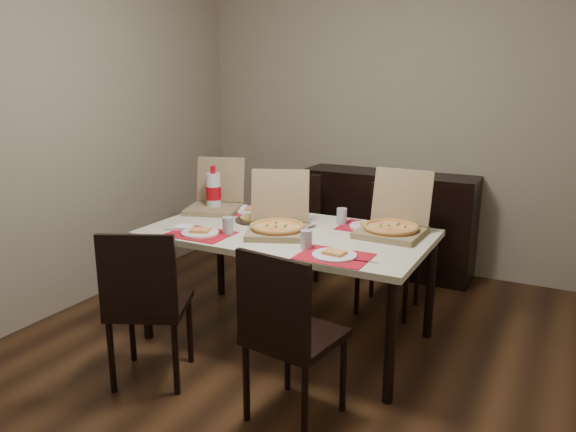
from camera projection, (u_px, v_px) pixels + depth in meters
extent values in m
cube|color=#3D2412|center=(299.00, 357.00, 3.57)|extent=(3.80, 4.00, 0.02)
cube|color=gray|center=(400.00, 124.00, 4.98)|extent=(3.80, 0.02, 2.60)
cube|color=gray|center=(65.00, 135.00, 4.10)|extent=(0.02, 4.00, 2.60)
cube|color=black|center=(387.00, 223.00, 4.99)|extent=(1.50, 0.40, 0.90)
cube|color=beige|center=(288.00, 234.00, 3.64)|extent=(1.80, 1.00, 0.04)
cylinder|color=black|center=(146.00, 288.00, 3.73)|extent=(0.06, 0.06, 0.71)
cylinder|color=black|center=(390.00, 342.00, 2.98)|extent=(0.06, 0.06, 0.71)
cylinder|color=black|center=(220.00, 252.00, 4.49)|extent=(0.06, 0.06, 0.71)
cylinder|color=black|center=(430.00, 288.00, 3.74)|extent=(0.06, 0.06, 0.71)
cube|color=black|center=(150.00, 305.00, 3.22)|extent=(0.56, 0.56, 0.04)
cube|color=black|center=(137.00, 276.00, 2.97)|extent=(0.39, 0.20, 0.46)
cylinder|color=black|center=(111.00, 357.00, 3.11)|extent=(0.04, 0.04, 0.43)
cylinder|color=black|center=(176.00, 359.00, 3.09)|extent=(0.04, 0.04, 0.43)
cylinder|color=black|center=(132.00, 329.00, 3.46)|extent=(0.04, 0.04, 0.43)
cylinder|color=black|center=(190.00, 330.00, 3.44)|extent=(0.04, 0.04, 0.43)
cube|color=black|center=(295.00, 336.00, 2.84)|extent=(0.48, 0.48, 0.04)
cube|color=black|center=(272.00, 303.00, 2.63)|extent=(0.42, 0.09, 0.46)
cylinder|color=black|center=(246.00, 382.00, 2.86)|extent=(0.04, 0.04, 0.43)
cylinder|color=black|center=(305.00, 406.00, 2.66)|extent=(0.04, 0.04, 0.43)
cylinder|color=black|center=(287.00, 354.00, 3.14)|extent=(0.04, 0.04, 0.43)
cylinder|color=black|center=(343.00, 374.00, 2.94)|extent=(0.04, 0.04, 0.43)
cube|color=black|center=(291.00, 236.00, 4.59)|extent=(0.50, 0.50, 0.04)
cube|color=black|center=(297.00, 201.00, 4.71)|extent=(0.42, 0.12, 0.46)
cylinder|color=black|center=(316.00, 258.00, 4.77)|extent=(0.04, 0.04, 0.43)
cylinder|color=black|center=(276.00, 254.00, 4.86)|extent=(0.04, 0.04, 0.43)
cylinder|color=black|center=(306.00, 272.00, 4.43)|extent=(0.04, 0.04, 0.43)
cylinder|color=black|center=(263.00, 268.00, 4.53)|extent=(0.04, 0.04, 0.43)
cube|color=black|center=(389.00, 253.00, 4.16)|extent=(0.43, 0.43, 0.04)
cube|color=black|center=(398.00, 214.00, 4.26)|extent=(0.42, 0.04, 0.46)
cylinder|color=black|center=(417.00, 278.00, 4.30)|extent=(0.04, 0.04, 0.43)
cylinder|color=black|center=(372.00, 271.00, 4.45)|extent=(0.04, 0.04, 0.43)
cylinder|color=black|center=(405.00, 295.00, 3.98)|extent=(0.04, 0.04, 0.43)
cylinder|color=black|center=(357.00, 287.00, 4.13)|extent=(0.04, 0.04, 0.43)
cube|color=#B60C1F|center=(200.00, 234.00, 3.56)|extent=(0.40, 0.30, 0.00)
cylinder|color=white|center=(200.00, 233.00, 3.56)|extent=(0.24, 0.24, 0.01)
cube|color=#F3DB79|center=(200.00, 230.00, 3.56)|extent=(0.14, 0.12, 0.02)
cylinder|color=#96999F|center=(228.00, 226.00, 3.55)|extent=(0.07, 0.07, 0.11)
cube|color=#B2B2B7|center=(178.00, 231.00, 3.63)|extent=(0.20, 0.04, 0.00)
cube|color=white|center=(184.00, 227.00, 3.66)|extent=(0.13, 0.13, 0.02)
cube|color=#B60C1F|center=(334.00, 256.00, 3.13)|extent=(0.40, 0.30, 0.00)
cylinder|color=white|center=(334.00, 255.00, 3.12)|extent=(0.25, 0.25, 0.01)
cube|color=#F3DB79|center=(334.00, 252.00, 3.12)|extent=(0.13, 0.10, 0.02)
cylinder|color=#96999F|center=(306.00, 239.00, 3.26)|extent=(0.07, 0.07, 0.11)
cube|color=#B2B2B7|center=(361.00, 261.00, 3.05)|extent=(0.20, 0.04, 0.00)
cube|color=#B60C1F|center=(255.00, 212.00, 4.11)|extent=(0.40, 0.30, 0.00)
cylinder|color=white|center=(255.00, 211.00, 4.10)|extent=(0.26, 0.26, 0.01)
cube|color=#F3DB79|center=(255.00, 209.00, 4.10)|extent=(0.13, 0.10, 0.02)
cylinder|color=#96999F|center=(268.00, 209.00, 3.97)|extent=(0.07, 0.07, 0.11)
cube|color=#B2B2B7|center=(233.00, 210.00, 4.17)|extent=(0.20, 0.04, 0.00)
cube|color=white|center=(239.00, 207.00, 4.21)|extent=(0.13, 0.13, 0.02)
cube|color=#B60C1F|center=(370.00, 228.00, 3.71)|extent=(0.40, 0.30, 0.00)
cylinder|color=white|center=(370.00, 226.00, 3.70)|extent=(0.27, 0.27, 0.01)
cube|color=#F3DB79|center=(370.00, 224.00, 3.70)|extent=(0.15, 0.14, 0.02)
cylinder|color=#96999F|center=(342.00, 216.00, 3.78)|extent=(0.07, 0.07, 0.11)
cube|color=#B2B2B7|center=(396.00, 232.00, 3.61)|extent=(0.20, 0.04, 0.00)
cube|color=white|center=(293.00, 232.00, 3.57)|extent=(0.14, 0.14, 0.02)
cube|color=olive|center=(278.00, 232.00, 3.55)|extent=(0.50, 0.50, 0.04)
cube|color=olive|center=(280.00, 196.00, 3.68)|extent=(0.38, 0.23, 0.34)
cylinder|color=#F3DB79|center=(278.00, 227.00, 3.54)|extent=(0.43, 0.43, 0.02)
cube|color=olive|center=(391.00, 233.00, 3.53)|extent=(0.40, 0.40, 0.04)
cube|color=olive|center=(402.00, 196.00, 3.64)|extent=(0.39, 0.10, 0.35)
cylinder|color=#F3DB79|center=(391.00, 228.00, 3.52)|extent=(0.34, 0.34, 0.02)
cube|color=olive|center=(214.00, 209.00, 4.14)|extent=(0.46, 0.46, 0.04)
cube|color=olive|center=(221.00, 179.00, 4.27)|extent=(0.38, 0.19, 0.33)
cylinder|color=black|center=(255.00, 220.00, 3.88)|extent=(0.27, 0.27, 0.01)
cylinder|color=tan|center=(255.00, 218.00, 3.87)|extent=(0.20, 0.20, 0.02)
imported|color=white|center=(305.00, 225.00, 3.73)|extent=(0.15, 0.15, 0.03)
cylinder|color=silver|center=(214.00, 192.00, 4.14)|extent=(0.11, 0.11, 0.28)
cylinder|color=#AC0713|center=(214.00, 193.00, 4.14)|extent=(0.11, 0.11, 0.10)
cylinder|color=#AC0713|center=(213.00, 170.00, 4.10)|extent=(0.04, 0.04, 0.05)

